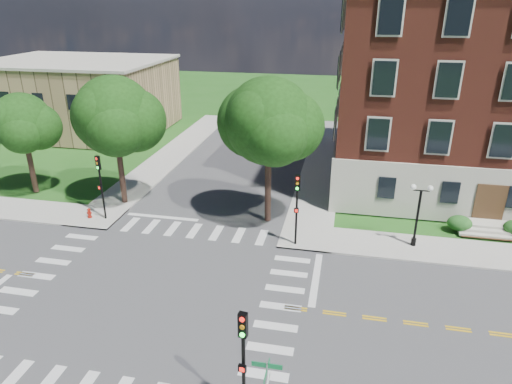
% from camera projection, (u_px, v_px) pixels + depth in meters
% --- Properties ---
extents(ground, '(160.00, 160.00, 0.00)m').
position_uv_depth(ground, '(152.00, 291.00, 25.27)').
color(ground, '#205718').
rests_on(ground, ground).
extents(road_ew, '(90.00, 12.00, 0.01)m').
position_uv_depth(road_ew, '(152.00, 290.00, 25.27)').
color(road_ew, '#3D3D3F').
rests_on(road_ew, ground).
extents(road_ns, '(12.00, 90.00, 0.01)m').
position_uv_depth(road_ns, '(152.00, 290.00, 25.26)').
color(road_ns, '#3D3D3F').
rests_on(road_ns, ground).
extents(sidewalk_ne, '(34.00, 34.00, 0.12)m').
position_uv_depth(sidewalk_ne, '(412.00, 201.00, 36.25)').
color(sidewalk_ne, '#9E9B93').
rests_on(sidewalk_ne, ground).
extents(sidewalk_nw, '(34.00, 34.00, 0.12)m').
position_uv_depth(sidewalk_nw, '(64.00, 174.00, 41.97)').
color(sidewalk_nw, '#9E9B93').
rests_on(sidewalk_nw, ground).
extents(crosswalk_east, '(2.20, 10.20, 0.02)m').
position_uv_depth(crosswalk_east, '(281.00, 307.00, 23.93)').
color(crosswalk_east, silver).
rests_on(crosswalk_east, ground).
extents(stop_bar_east, '(0.40, 5.50, 0.00)m').
position_uv_depth(stop_bar_east, '(316.00, 279.00, 26.34)').
color(stop_bar_east, silver).
rests_on(stop_bar_east, ground).
extents(secondary_building, '(20.40, 15.40, 8.30)m').
position_uv_depth(secondary_building, '(79.00, 95.00, 54.74)').
color(secondary_building, olive).
rests_on(secondary_building, ground).
extents(tree_b, '(4.60, 4.60, 8.19)m').
position_uv_depth(tree_b, '(22.00, 123.00, 35.70)').
color(tree_b, '#302018').
rests_on(tree_b, ground).
extents(tree_c, '(5.90, 5.90, 9.84)m').
position_uv_depth(tree_c, '(115.00, 116.00, 33.40)').
color(tree_c, '#302018').
rests_on(tree_c, ground).
extents(tree_d, '(5.93, 5.93, 10.28)m').
position_uv_depth(tree_d, '(269.00, 121.00, 30.27)').
color(tree_d, '#302018').
rests_on(tree_d, ground).
extents(traffic_signal_se, '(0.35, 0.40, 4.80)m').
position_uv_depth(traffic_signal_se, '(243.00, 353.00, 16.36)').
color(traffic_signal_se, black).
rests_on(traffic_signal_se, ground).
extents(traffic_signal_ne, '(0.36, 0.42, 4.80)m').
position_uv_depth(traffic_signal_ne, '(297.00, 201.00, 28.67)').
color(traffic_signal_ne, black).
rests_on(traffic_signal_ne, ground).
extents(traffic_signal_nw, '(0.38, 0.46, 4.80)m').
position_uv_depth(traffic_signal_nw, '(100.00, 179.00, 32.13)').
color(traffic_signal_nw, black).
rests_on(traffic_signal_nw, ground).
extents(twin_lamp_west, '(1.36, 0.36, 4.23)m').
position_uv_depth(twin_lamp_west, '(418.00, 212.00, 28.77)').
color(twin_lamp_west, black).
rests_on(twin_lamp_west, ground).
extents(street_sign_pole, '(1.10, 1.10, 3.10)m').
position_uv_depth(street_sign_pole, '(267.00, 383.00, 16.20)').
color(street_sign_pole, gray).
rests_on(street_sign_pole, ground).
extents(fire_hydrant, '(0.35, 0.35, 0.75)m').
position_uv_depth(fire_hydrant, '(89.00, 213.00, 33.32)').
color(fire_hydrant, maroon).
rests_on(fire_hydrant, ground).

